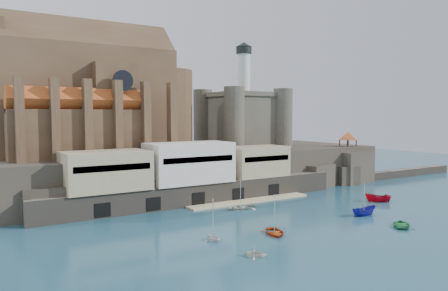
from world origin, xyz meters
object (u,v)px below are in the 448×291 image
Objects in this scene: boat_0 at (274,234)px; boat_1 at (255,257)px; pavilion at (348,137)px; boat_2 at (364,216)px; church at (96,101)px; castle_keep at (242,117)px.

boat_0 is 1.76× the size of boat_1.
boat_1 is at bearing -147.79° from pavilion.
boat_0 is at bearing -148.96° from pavilion.
church is at bearing 43.96° from boat_2.
castle_keep is at bearing -1.11° from church.
castle_keep is 4.58× the size of pavilion.
boat_2 is at bearing -22.21° from boat_1.
castle_keep is (40.21, -0.78, -3.81)m from church.
castle_keep is 5.42× the size of boat_2.
castle_keep is at bearing 19.96° from boat_1.
boat_0 is (13.99, -47.24, -22.13)m from church.
pavilion reaches higher than boat_2.
church is 40.39m from castle_keep.
boat_0 is at bearing 1.62° from boat_1.
church is at bearing 166.52° from pavilion.
castle_keep is 56.40m from boat_0.
boat_0 is at bearing -119.44° from castle_keep.
boat_1 is at bearing -117.41° from boat_0.
boat_2 is (-4.04, -45.68, -18.31)m from castle_keep.
church is 8.69× the size of boat_2.
boat_1 is at bearing -85.05° from church.
castle_keep reaches higher than boat_0.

